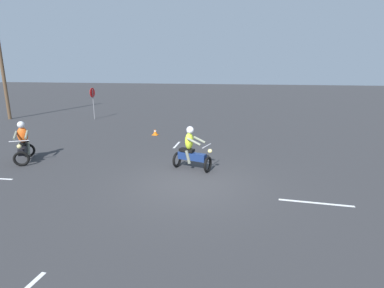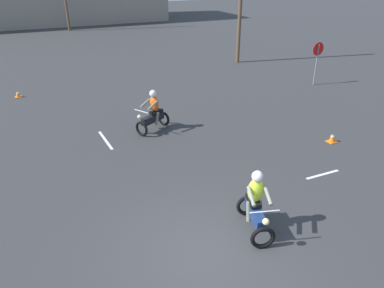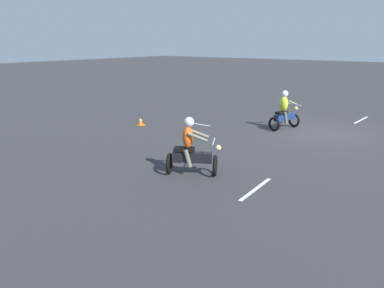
% 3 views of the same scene
% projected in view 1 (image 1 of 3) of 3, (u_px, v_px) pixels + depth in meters
% --- Properties ---
extents(ground_plane, '(120.00, 120.00, 0.00)m').
position_uv_depth(ground_plane, '(191.00, 184.00, 9.93)').
color(ground_plane, '#333335').
extents(motorcycle_rider_foreground, '(1.00, 1.56, 1.66)m').
position_uv_depth(motorcycle_rider_foreground, '(191.00, 151.00, 11.18)').
color(motorcycle_rider_foreground, black).
rests_on(motorcycle_rider_foreground, ground).
extents(motorcycle_rider_background, '(1.52, 1.20, 1.66)m').
position_uv_depth(motorcycle_rider_background, '(23.00, 144.00, 12.18)').
color(motorcycle_rider_background, black).
rests_on(motorcycle_rider_background, ground).
extents(stop_sign, '(0.70, 0.08, 2.30)m').
position_uv_depth(stop_sign, '(93.00, 97.00, 21.93)').
color(stop_sign, slate).
rests_on(stop_sign, ground).
extents(traffic_cone_mid_center, '(0.32, 0.32, 0.35)m').
position_uv_depth(traffic_cone_mid_center, '(155.00, 132.00, 17.07)').
color(traffic_cone_mid_center, orange).
rests_on(traffic_cone_mid_center, ground).
extents(lane_stripe_e, '(1.28, 0.10, 0.01)m').
position_uv_depth(lane_stripe_e, '(177.00, 145.00, 14.93)').
color(lane_stripe_e, silver).
rests_on(lane_stripe_e, ground).
extents(lane_stripe_s, '(0.21, 2.05, 0.01)m').
position_uv_depth(lane_stripe_s, '(316.00, 203.00, 8.55)').
color(lane_stripe_s, silver).
rests_on(lane_stripe_s, ground).
extents(utility_pole_near, '(0.24, 0.24, 8.80)m').
position_uv_depth(utility_pole_near, '(1.00, 58.00, 21.25)').
color(utility_pole_near, brown).
rests_on(utility_pole_near, ground).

